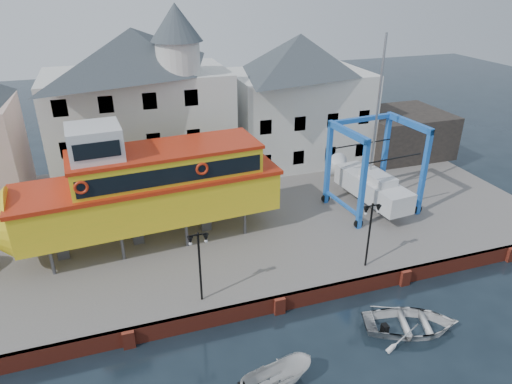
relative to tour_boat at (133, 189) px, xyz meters
name	(u,v)px	position (x,y,z in m)	size (l,w,h in m)	color
ground	(279,312)	(6.65, -8.14, -4.82)	(140.00, 140.00, 0.00)	#18232D
hardstanding	(227,214)	(6.65, 2.86, -4.32)	(44.00, 22.00, 1.00)	#64615F
quay_wall	(278,304)	(6.65, -8.04, -4.32)	(44.00, 0.47, 1.00)	maroon
building_white_main	(141,105)	(1.78, 10.25, 2.52)	(14.00, 8.30, 14.00)	silver
building_white_right	(298,99)	(15.65, 10.85, 1.78)	(12.00, 8.00, 11.20)	silver
shed_dark	(401,133)	(25.65, 8.86, -1.82)	(8.00, 7.00, 4.00)	black
lamp_post_left	(199,249)	(2.65, -6.94, -0.65)	(1.12, 0.32, 4.20)	black
lamp_post_right	(371,219)	(12.65, -6.94, -0.65)	(1.12, 0.32, 4.20)	black
tour_boat	(133,189)	(0.00, 0.00, 0.00)	(18.86, 5.73, 8.10)	#59595E
travel_lift	(367,178)	(16.79, 0.26, -1.74)	(6.21, 8.39, 12.43)	blue
motorboat_b	(410,329)	(12.71, -11.56, -4.82)	(3.54, 4.95, 1.03)	silver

